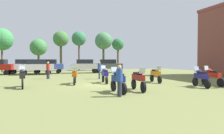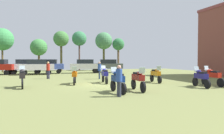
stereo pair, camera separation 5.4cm
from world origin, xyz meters
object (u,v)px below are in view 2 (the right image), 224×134
motorcycle_9 (22,77)px  person_3 (99,69)px  motorcycle_8 (138,79)px  motorcycle_11 (118,80)px  motorcycle_2 (105,75)px  motorcycle_10 (212,76)px  person_2 (119,78)px  car_2 (108,65)px  tree_9 (61,39)px  tree_1 (118,45)px  car_5 (85,65)px  motorcycle_1 (75,75)px  car_1 (26,65)px  car_6 (48,65)px  tree_7 (39,48)px  tree_5 (2,39)px  person_1 (48,69)px  car_4 (37,66)px  motorcycle_4 (156,74)px  motorcycle_5 (201,77)px  tree_4 (104,41)px  tree_2 (79,39)px

motorcycle_9 → person_3: size_ratio=1.23×
motorcycle_8 → motorcycle_11: 1.48m
motorcycle_2 → motorcycle_10: motorcycle_10 is taller
motorcycle_11 → person_2: size_ratio=1.30×
car_2 → tree_9: (-6.32, 7.26, 4.33)m
tree_1 → car_5: bearing=-138.8°
motorcycle_1 → car_1: size_ratio=0.49×
car_6 → person_2: 21.23m
motorcycle_2 → tree_7: bearing=110.0°
motorcycle_1 → motorcycle_8: size_ratio=0.93×
car_1 → tree_5: 7.78m
person_1 → person_2: (3.29, -12.05, -0.07)m
motorcycle_8 → person_3: person_3 is taller
tree_7 → motorcycle_2: bearing=-74.9°
tree_1 → car_6: bearing=-154.6°
person_2 → tree_5: size_ratio=0.24×
motorcycle_11 → car_4: bearing=101.9°
motorcycle_1 → person_3: person_3 is taller
motorcycle_8 → tree_9: 26.46m
car_5 → person_2: 20.54m
motorcycle_8 → car_1: 20.94m
motorcycle_11 → tree_5: (-10.24, 25.23, 4.40)m
motorcycle_8 → car_5: bearing=-86.8°
motorcycle_2 → car_5: (0.96, 13.93, 0.46)m
tree_5 → person_2: bearing=-69.6°
person_1 → motorcycle_9: bearing=96.4°
motorcycle_11 → car_1: size_ratio=0.49×
motorcycle_4 → tree_7: bearing=-60.6°
motorcycle_1 → motorcycle_10: (9.49, -4.27, 0.01)m
motorcycle_2 → car_1: (-7.18, 14.47, 0.46)m
person_2 → car_1: bearing=-175.0°
car_6 → motorcycle_8: bearing=-158.5°
motorcycle_5 → car_6: size_ratio=0.46×
motorcycle_11 → person_1: person_1 is taller
motorcycle_4 → tree_1: size_ratio=0.36×
motorcycle_5 → car_2: bearing=101.8°
car_6 → person_3: 11.74m
motorcycle_5 → tree_4: 26.49m
car_1 → car_2: 11.64m
motorcycle_8 → car_6: size_ratio=0.51×
motorcycle_11 → motorcycle_5: bearing=0.8°
car_6 → tree_2: bearing=-32.6°
car_1 → tree_4: tree_4 is taller
car_4 → person_3: size_ratio=2.51×
tree_7 → car_4: bearing=-90.8°
car_6 → person_2: size_ratio=2.73×
tree_5 → tree_4: bearing=4.7°
tree_9 → car_1: bearing=-129.1°
car_2 → tree_1: size_ratio=0.76×
motorcycle_4 → motorcycle_5: same height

